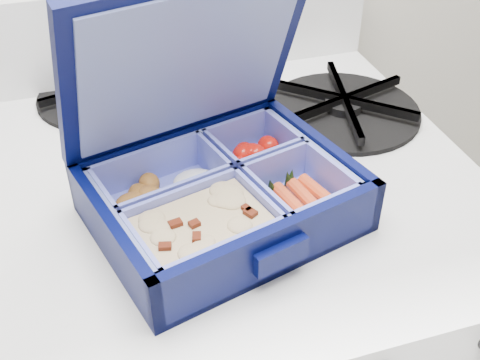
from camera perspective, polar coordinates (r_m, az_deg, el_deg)
name	(u,v)px	position (r m, az deg, el deg)	size (l,w,h in m)	color
bento_box	(223,197)	(0.57, -1.66, -1.59)	(0.24, 0.19, 0.06)	#030838
burner_grate	(344,103)	(0.76, 9.81, 7.17)	(0.19, 0.19, 0.03)	black
burner_grate_rear	(101,92)	(0.80, -13.07, 8.10)	(0.16, 0.16, 0.02)	black
fork	(268,122)	(0.73, 2.65, 5.47)	(0.02, 0.18, 0.01)	silver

